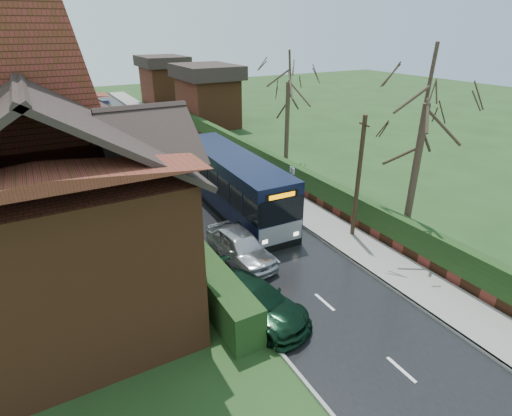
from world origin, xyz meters
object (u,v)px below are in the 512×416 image
bus (233,183)px  bus_stop_sign (292,184)px  brick_house (51,187)px  car_silver (240,246)px  car_green (253,300)px  telegraph_pole (358,179)px

bus → bus_stop_sign: bearing=-40.7°
brick_house → car_silver: brick_house is taller
bus → car_green: 9.98m
car_green → telegraph_pole: bearing=3.7°
brick_house → bus_stop_sign: size_ratio=4.87×
bus_stop_sign → car_silver: bearing=-144.0°
brick_house → bus: brick_house is taller
bus → car_green: bearing=-110.4°
brick_house → car_green: brick_house is taller
brick_house → bus: size_ratio=1.29×
car_green → telegraph_pole: size_ratio=0.76×
bus → bus_stop_sign: (2.60, -2.35, 0.28)m
car_green → bus_stop_sign: 9.40m
car_silver → telegraph_pole: (6.30, -0.77, 2.49)m
bus → telegraph_pole: size_ratio=1.76×
bus → telegraph_pole: bearing=-55.6°
brick_house → car_green: bearing=-45.9°
car_silver → bus_stop_sign: bearing=28.1°
car_silver → car_green: 4.06m
car_green → bus_stop_sign: bearing=29.5°
car_silver → bus_stop_sign: bus_stop_sign is taller
bus → car_silver: (-2.30, -5.40, -0.93)m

